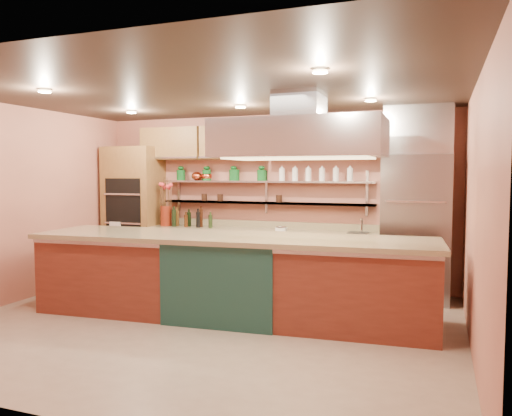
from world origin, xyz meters
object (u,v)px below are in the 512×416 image
at_px(flower_vase, 166,216).
at_px(kitchen_scale, 281,228).
at_px(green_canister, 235,175).
at_px(refrigerator, 416,228).
at_px(copper_kettle, 197,176).
at_px(island, 230,276).

height_order(flower_vase, kitchen_scale, flower_vase).
distance_m(kitchen_scale, green_canister, 1.24).
xyz_separation_m(refrigerator, copper_kettle, (-3.64, 0.23, 0.74)).
xyz_separation_m(refrigerator, green_canister, (-2.93, 0.23, 0.76)).
distance_m(refrigerator, island, 2.83).
height_order(flower_vase, green_canister, green_canister).
height_order(kitchen_scale, green_canister, green_canister).
bearing_deg(green_canister, copper_kettle, 180.00).
relative_size(refrigerator, flower_vase, 6.13).
relative_size(copper_kettle, green_canister, 1.00).
height_order(copper_kettle, green_canister, green_canister).
xyz_separation_m(kitchen_scale, green_canister, (-0.89, 0.22, 0.83)).
bearing_deg(green_canister, kitchen_scale, -13.91).
relative_size(island, copper_kettle, 27.10).
distance_m(island, green_canister, 2.47).
xyz_separation_m(island, copper_kettle, (-1.46, 1.97, 1.26)).
distance_m(flower_vase, green_canister, 1.41).
bearing_deg(flower_vase, refrigerator, -0.14).
bearing_deg(green_canister, flower_vase, -169.61).
bearing_deg(flower_vase, kitchen_scale, 0.00).
bearing_deg(island, flower_vase, 134.12).
xyz_separation_m(flower_vase, copper_kettle, (0.49, 0.22, 0.69)).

